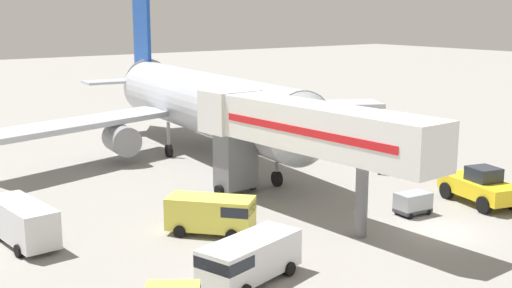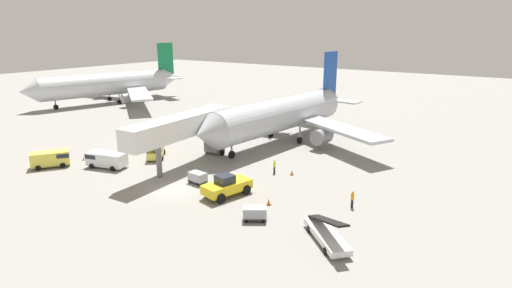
% 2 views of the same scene
% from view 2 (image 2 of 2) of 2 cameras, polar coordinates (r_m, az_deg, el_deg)
% --- Properties ---
extents(ground_plane, '(300.00, 300.00, 0.00)m').
position_cam_2_polar(ground_plane, '(48.93, -11.48, -6.23)').
color(ground_plane, gray).
extents(airplane_at_gate, '(37.32, 37.35, 14.02)m').
position_cam_2_polar(airplane_at_gate, '(67.27, 3.80, 4.16)').
color(airplane_at_gate, '#B7BCC6').
rests_on(airplane_at_gate, ground).
extents(jet_bridge, '(4.25, 18.56, 7.09)m').
position_cam_2_polar(jet_bridge, '(55.69, -9.65, 2.28)').
color(jet_bridge, silver).
rests_on(jet_bridge, ground).
extents(pushback_tug, '(3.75, 5.98, 2.50)m').
position_cam_2_polar(pushback_tug, '(46.00, -4.08, -5.83)').
color(pushback_tug, yellow).
rests_on(pushback_tug, ground).
extents(belt_loader_truck, '(6.11, 5.79, 3.16)m').
position_cam_2_polar(belt_loader_truck, '(37.22, 9.78, -12.15)').
color(belt_loader_truck, white).
rests_on(belt_loader_truck, ground).
extents(service_van_mid_right, '(2.52, 5.69, 2.29)m').
position_cam_2_polar(service_van_mid_right, '(70.60, -15.95, 1.41)').
color(service_van_mid_right, silver).
rests_on(service_van_mid_right, ground).
extents(service_van_far_right, '(4.71, 4.96, 2.12)m').
position_cam_2_polar(service_van_far_right, '(60.87, -13.75, -0.78)').
color(service_van_far_right, '#E5DB4C').
rests_on(service_van_far_right, ground).
extents(service_van_near_right, '(4.35, 5.11, 2.12)m').
position_cam_2_polar(service_van_near_right, '(61.86, -26.53, -1.75)').
color(service_van_near_right, '#E5DB4C').
rests_on(service_van_near_right, ground).
extents(service_van_mid_left, '(5.74, 3.47, 2.05)m').
position_cam_2_polar(service_van_mid_left, '(58.70, -20.14, -1.95)').
color(service_van_mid_left, white).
rests_on(service_van_mid_left, ground).
extents(baggage_cart_far_left, '(2.63, 2.37, 1.35)m').
position_cam_2_polar(baggage_cart_far_left, '(40.44, -0.17, -9.55)').
color(baggage_cart_far_left, '#38383D').
rests_on(baggage_cart_far_left, ground).
extents(baggage_cart_outer_right, '(2.23, 1.51, 1.38)m').
position_cam_2_polar(baggage_cart_outer_right, '(50.10, -8.11, -4.59)').
color(baggage_cart_outer_right, '#38383D').
rests_on(baggage_cart_outer_right, ground).
extents(ground_crew_worker_foreground, '(0.43, 0.43, 1.79)m').
position_cam_2_polar(ground_crew_worker_foreground, '(52.97, 2.57, -3.10)').
color(ground_crew_worker_foreground, '#1E2333').
rests_on(ground_crew_worker_foreground, ground).
extents(ground_crew_worker_midground, '(0.46, 0.46, 1.86)m').
position_cam_2_polar(ground_crew_worker_midground, '(44.15, 13.24, -7.42)').
color(ground_crew_worker_midground, '#1E2333').
rests_on(ground_crew_worker_midground, ground).
extents(safety_cone_alpha, '(0.48, 0.48, 0.72)m').
position_cam_2_polar(safety_cone_alpha, '(43.88, 1.76, -8.03)').
color(safety_cone_alpha, black).
rests_on(safety_cone_alpha, ground).
extents(safety_cone_bravo, '(0.46, 0.46, 0.70)m').
position_cam_2_polar(safety_cone_bravo, '(52.66, 5.00, -3.96)').
color(safety_cone_bravo, black).
rests_on(safety_cone_bravo, ground).
extents(safety_cone_charlie, '(0.32, 0.32, 0.50)m').
position_cam_2_polar(safety_cone_charlie, '(63.20, -22.84, -1.89)').
color(safety_cone_charlie, black).
rests_on(safety_cone_charlie, ground).
extents(airplane_background, '(42.85, 40.63, 14.36)m').
position_cam_2_polar(airplane_background, '(109.70, -19.51, 7.84)').
color(airplane_background, silver).
rests_on(airplane_background, ground).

